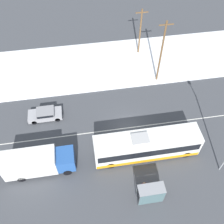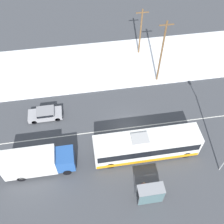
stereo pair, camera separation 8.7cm
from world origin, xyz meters
The scene contains 10 objects.
ground_plane centered at (0.00, 0.00, 0.00)m, with size 120.00×120.00×0.00m, color #424449.
snow_lot centered at (0.00, 12.05, 0.06)m, with size 80.00×10.70×0.12m.
lane_marking_center centered at (0.00, 0.00, 0.00)m, with size 60.00×0.12×0.00m.
city_bus centered at (1.34, -3.76, 1.63)m, with size 11.59×2.57×3.33m.
box_truck centered at (-10.47, -3.97, 1.66)m, with size 7.42×2.30×2.99m.
sedan_car centered at (-9.85, 3.22, 0.73)m, with size 4.16×1.80×1.32m.
pedestrian_at_stop centered at (0.08, -7.96, 1.01)m, with size 0.59×0.26×1.65m.
bus_shelter centered at (0.49, -9.20, 1.67)m, with size 2.60×1.20×2.40m.
utility_pole_roadside centered at (5.73, 7.66, 4.89)m, with size 1.80×0.24×9.39m.
utility_pole_snowlot centered at (4.48, 14.00, 3.88)m, with size 1.80×0.24×7.38m.
Camera 2 is at (-4.71, -18.09, 26.32)m, focal length 42.00 mm.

